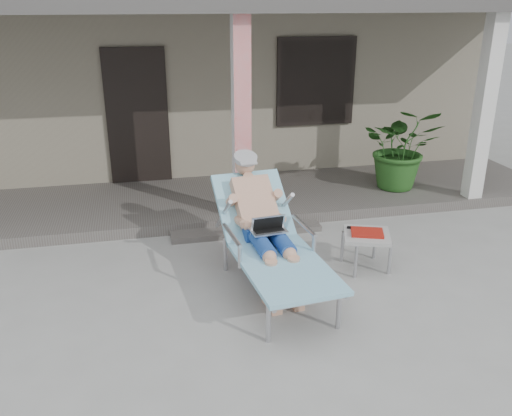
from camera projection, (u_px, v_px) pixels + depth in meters
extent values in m
plane|color=#9E9E99|center=(283.00, 305.00, 5.52)|extent=(60.00, 60.00, 0.00)
cube|color=gray|center=(200.00, 74.00, 10.90)|extent=(10.00, 5.00, 3.00)
cube|color=black|center=(138.00, 117.00, 8.44)|extent=(0.95, 0.06, 2.10)
cube|color=black|center=(316.00, 82.00, 8.86)|extent=(1.20, 0.06, 1.30)
cube|color=black|center=(316.00, 82.00, 8.86)|extent=(1.32, 0.05, 1.42)
cube|color=#605B56|center=(232.00, 199.00, 8.23)|extent=(10.00, 2.00, 0.15)
cube|color=red|center=(241.00, 121.00, 6.95)|extent=(0.22, 0.22, 2.61)
cube|color=silver|center=(484.00, 110.00, 7.66)|extent=(0.22, 0.22, 2.61)
cube|color=#474442|center=(228.00, 2.00, 7.21)|extent=(10.00, 2.30, 0.24)
cube|color=#605B56|center=(247.00, 231.00, 7.19)|extent=(2.00, 0.30, 0.07)
cylinder|color=#B7B7BC|center=(268.00, 322.00, 4.86)|extent=(0.05, 0.05, 0.41)
cylinder|color=#B7B7BC|center=(339.00, 309.00, 5.06)|extent=(0.05, 0.05, 0.41)
cylinder|color=#B7B7BC|center=(225.00, 254.00, 6.16)|extent=(0.05, 0.05, 0.41)
cylinder|color=#B7B7BC|center=(283.00, 246.00, 6.37)|extent=(0.05, 0.05, 0.41)
cube|color=#B7B7BC|center=(284.00, 269.00, 5.35)|extent=(0.83, 1.42, 0.03)
cube|color=#91DDE0|center=(284.00, 266.00, 5.34)|extent=(0.94, 1.47, 0.04)
cube|color=#B7B7BC|center=(253.00, 209.00, 6.13)|extent=(0.76, 0.71, 0.55)
cube|color=#91DDE0|center=(253.00, 206.00, 6.12)|extent=(0.87, 0.80, 0.62)
cylinder|color=#A9A9AC|center=(245.00, 157.00, 6.22)|extent=(0.30, 0.30, 0.14)
cube|color=silver|center=(268.00, 230.00, 5.70)|extent=(0.39, 0.30, 0.26)
cube|color=#A8A8A3|center=(367.00, 235.00, 6.15)|extent=(0.65, 0.65, 0.04)
cylinder|color=#B7B7BC|center=(356.00, 262.00, 6.00)|extent=(0.04, 0.04, 0.39)
cylinder|color=#B7B7BC|center=(390.00, 258.00, 6.08)|extent=(0.04, 0.04, 0.39)
cylinder|color=#B7B7BC|center=(342.00, 247.00, 6.37)|extent=(0.04, 0.04, 0.39)
cylinder|color=#B7B7BC|center=(375.00, 243.00, 6.45)|extent=(0.04, 0.04, 0.39)
cube|color=#A41B11|center=(367.00, 232.00, 6.14)|extent=(0.43, 0.37, 0.03)
cube|color=black|center=(363.00, 228.00, 6.26)|extent=(0.34, 0.14, 0.04)
imported|color=#26591E|center=(402.00, 148.00, 8.29)|extent=(1.45, 1.37, 1.28)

